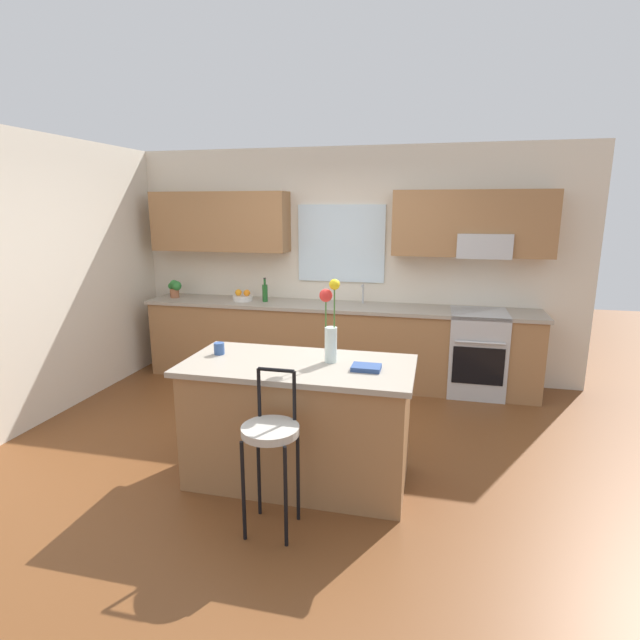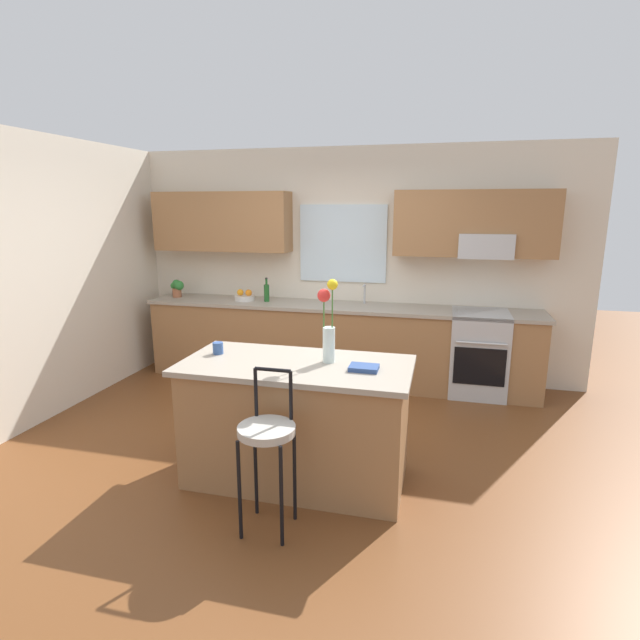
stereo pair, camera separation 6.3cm
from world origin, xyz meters
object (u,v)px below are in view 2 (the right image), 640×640
object	(u,v)px
kitchen_island	(297,421)
bottle_olive_oil	(267,292)
oven_range	(478,353)
bar_stool_near	(267,437)
cookbook	(364,368)
flower_vase	(328,325)
potted_plant_small	(177,287)
mug_ceramic	(218,348)
fruit_bowl_oranges	(245,297)

from	to	relation	value
kitchen_island	bottle_olive_oil	bearing A→B (deg)	115.09
oven_range	bar_stool_near	world-z (taller)	bar_stool_near
cookbook	flower_vase	bearing A→B (deg)	156.76
bar_stool_near	flower_vase	bearing A→B (deg)	72.75
kitchen_island	flower_vase	bearing A→B (deg)	20.57
bottle_olive_oil	potted_plant_small	distance (m)	1.18
mug_ceramic	potted_plant_small	bearing A→B (deg)	126.36
kitchen_island	flower_vase	distance (m)	0.77
cookbook	fruit_bowl_oranges	world-z (taller)	fruit_bowl_oranges
flower_vase	cookbook	distance (m)	0.41
bar_stool_near	cookbook	size ratio (longest dim) A/B	5.21
flower_vase	potted_plant_small	xyz separation A→B (m)	(-2.43, 2.12, -0.15)
kitchen_island	potted_plant_small	world-z (taller)	potted_plant_small
fruit_bowl_oranges	bottle_olive_oil	world-z (taller)	bottle_olive_oil
cookbook	potted_plant_small	xyz separation A→B (m)	(-2.72, 2.24, 0.11)
mug_ceramic	cookbook	xyz separation A→B (m)	(1.15, -0.11, -0.03)
bar_stool_near	fruit_bowl_oranges	size ratio (longest dim) A/B	4.34
mug_ceramic	potted_plant_small	distance (m)	2.64
oven_range	cookbook	world-z (taller)	cookbook
flower_vase	fruit_bowl_oranges	xyz separation A→B (m)	(-1.54, 2.12, -0.23)
flower_vase	cookbook	bearing A→B (deg)	-23.24
cookbook	fruit_bowl_oranges	distance (m)	2.89
oven_range	mug_ceramic	bearing A→B (deg)	-134.45
flower_vase	potted_plant_small	distance (m)	3.23
bar_stool_near	potted_plant_small	xyz separation A→B (m)	(-2.21, 2.83, 0.41)
bottle_olive_oil	potted_plant_small	world-z (taller)	bottle_olive_oil
bottle_olive_oil	cookbook	bearing A→B (deg)	-55.60
fruit_bowl_oranges	oven_range	bearing A→B (deg)	-0.52
bar_stool_near	kitchen_island	bearing A→B (deg)	90.00
oven_range	kitchen_island	world-z (taller)	same
bar_stool_near	mug_ceramic	world-z (taller)	bar_stool_near
bar_stool_near	mug_ceramic	size ratio (longest dim) A/B	11.58
bar_stool_near	bottle_olive_oil	size ratio (longest dim) A/B	3.66
mug_ceramic	potted_plant_small	size ratio (longest dim) A/B	0.41
mug_ceramic	fruit_bowl_oranges	world-z (taller)	fruit_bowl_oranges
kitchen_island	potted_plant_small	bearing A→B (deg)	135.18
oven_range	potted_plant_small	world-z (taller)	potted_plant_small
kitchen_island	bottle_olive_oil	distance (m)	2.50
oven_range	bar_stool_near	xyz separation A→B (m)	(-1.42, -2.80, 0.18)
kitchen_island	fruit_bowl_oranges	bearing A→B (deg)	120.85
bar_stool_near	potted_plant_small	bearing A→B (deg)	128.09
bar_stool_near	fruit_bowl_oranges	bearing A→B (deg)	114.95
oven_range	bar_stool_near	size ratio (longest dim) A/B	0.88
cookbook	bottle_olive_oil	distance (m)	2.72
oven_range	mug_ceramic	world-z (taller)	mug_ceramic
bar_stool_near	mug_ceramic	bearing A→B (deg)	132.89
flower_vase	bottle_olive_oil	size ratio (longest dim) A/B	2.14
fruit_bowl_oranges	bar_stool_near	bearing A→B (deg)	-65.05
kitchen_island	potted_plant_small	distance (m)	3.18
oven_range	fruit_bowl_oranges	xyz separation A→B (m)	(-2.73, 0.02, 0.51)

